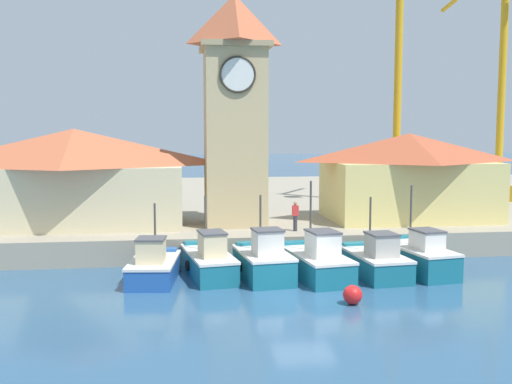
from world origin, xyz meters
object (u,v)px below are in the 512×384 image
warehouse_left (75,176)px  warehouse_right (408,175)px  fishing_boat_mid_left (316,261)px  dock_worker_near_tower (295,216)px  fishing_boat_left_inner (264,261)px  port_crane_near (397,105)px  fishing_boat_far_left (154,266)px  fishing_boat_left_outer (209,261)px  fishing_boat_center (375,261)px  fishing_boat_mid_right (417,256)px  mooring_buoy (353,295)px  clock_tower (235,105)px  port_crane_far (499,106)px

warehouse_left → warehouse_right: 20.06m
fishing_boat_mid_left → warehouse_left: (-12.21, 8.64, 3.42)m
dock_worker_near_tower → warehouse_left: bearing=163.8°
fishing_boat_left_inner → port_crane_near: size_ratio=0.23×
fishing_boat_far_left → fishing_boat_left_outer: 2.59m
fishing_boat_mid_left → fishing_boat_center: (2.83, -0.04, -0.05)m
fishing_boat_far_left → port_crane_near: (17.44, 16.27, 8.05)m
fishing_boat_left_inner → dock_worker_near_tower: 5.79m
fishing_boat_left_inner → warehouse_right: (10.30, 8.66, 3.23)m
fishing_boat_mid_right → dock_worker_near_tower: (-5.04, 4.77, 1.40)m
fishing_boat_left_outer → fishing_boat_left_inner: bearing=-18.6°
fishing_boat_left_outer → dock_worker_near_tower: fishing_boat_left_outer is taller
warehouse_right → warehouse_left: bearing=-179.8°
mooring_buoy → dock_worker_near_tower: bearing=92.7°
clock_tower → warehouse_right: clock_tower is taller
fishing_boat_left_outer → fishing_boat_mid_right: fishing_boat_mid_right is taller
fishing_boat_left_inner → warehouse_left: (-9.76, 8.61, 3.37)m
fishing_boat_mid_left → port_crane_far: size_ratio=0.29×
warehouse_left → port_crane_far: bearing=15.9°
port_crane_near → fishing_boat_left_inner: bearing=-126.9°
fishing_boat_mid_left → warehouse_right: (7.85, 8.70, 3.28)m
fishing_boat_mid_right → port_crane_near: size_ratio=0.27×
fishing_boat_mid_left → port_crane_near: size_ratio=0.28×
warehouse_left → mooring_buoy: 18.58m
fishing_boat_left_inner → warehouse_left: warehouse_left is taller
fishing_boat_left_inner → fishing_boat_mid_left: size_ratio=0.81×
fishing_boat_far_left → fishing_boat_mid_right: 12.52m
clock_tower → port_crane_near: (13.00, 8.75, 0.47)m
mooring_buoy → fishing_boat_left_outer: bearing=135.7°
fishing_boat_mid_right → warehouse_left: warehouse_left is taller
fishing_boat_left_outer → port_crane_near: size_ratio=0.27×
warehouse_right → port_crane_far: port_crane_far is taller
port_crane_near → mooring_buoy: bearing=-114.4°
warehouse_right → fishing_boat_mid_right: bearing=-108.4°
port_crane_near → dock_worker_near_tower: (-9.96, -11.48, -6.55)m
clock_tower → warehouse_left: 10.08m
fishing_boat_far_left → fishing_boat_mid_left: bearing=-2.3°
fishing_boat_mid_right → warehouse_left: bearing=154.3°
fishing_boat_center → clock_tower: clock_tower is taller
port_crane_near → dock_worker_near_tower: size_ratio=11.78×
warehouse_left → fishing_boat_mid_left: bearing=-35.3°
fishing_boat_far_left → warehouse_right: warehouse_right is taller
warehouse_left → dock_worker_near_tower: warehouse_left is taller
fishing_boat_left_inner → clock_tower: clock_tower is taller
fishing_boat_left_outer → fishing_boat_center: 7.82m
dock_worker_near_tower → fishing_boat_left_inner: bearing=-116.0°
fishing_boat_center → clock_tower: bearing=126.7°
fishing_boat_mid_left → port_crane_far: 26.64m
fishing_boat_mid_right → clock_tower: size_ratio=0.35×
clock_tower → dock_worker_near_tower: size_ratio=9.10×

